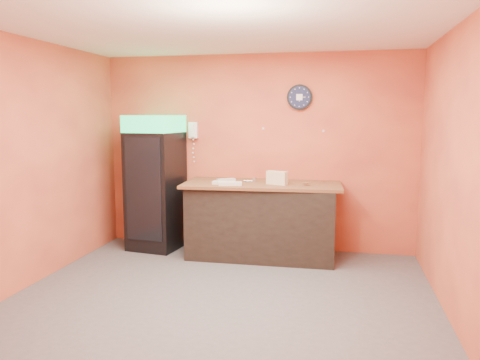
# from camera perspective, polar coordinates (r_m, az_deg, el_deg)

# --- Properties ---
(floor) EXTENTS (4.50, 4.50, 0.00)m
(floor) POSITION_cam_1_polar(r_m,az_deg,el_deg) (5.18, -2.11, -14.10)
(floor) COLOR #47474C
(floor) RESTS_ON ground
(back_wall) EXTENTS (4.50, 0.02, 2.80)m
(back_wall) POSITION_cam_1_polar(r_m,az_deg,el_deg) (6.78, 2.00, 3.36)
(back_wall) COLOR #E36D40
(back_wall) RESTS_ON floor
(left_wall) EXTENTS (0.02, 4.00, 2.80)m
(left_wall) POSITION_cam_1_polar(r_m,az_deg,el_deg) (5.81, -24.25, 1.88)
(left_wall) COLOR #E36D40
(left_wall) RESTS_ON floor
(right_wall) EXTENTS (0.02, 4.00, 2.80)m
(right_wall) POSITION_cam_1_polar(r_m,az_deg,el_deg) (4.80, 24.83, 0.71)
(right_wall) COLOR #E36D40
(right_wall) RESTS_ON floor
(ceiling) EXTENTS (4.50, 4.00, 0.02)m
(ceiling) POSITION_cam_1_polar(r_m,az_deg,el_deg) (4.87, -2.28, 18.07)
(ceiling) COLOR white
(ceiling) RESTS_ON back_wall
(beverage_cooler) EXTENTS (0.76, 0.77, 1.94)m
(beverage_cooler) POSITION_cam_1_polar(r_m,az_deg,el_deg) (6.85, -10.32, -0.54)
(beverage_cooler) COLOR black
(beverage_cooler) RESTS_ON floor
(prep_counter) EXTENTS (1.98, 0.91, 0.99)m
(prep_counter) POSITION_cam_1_polar(r_m,az_deg,el_deg) (6.46, 2.70, -5.03)
(prep_counter) COLOR black
(prep_counter) RESTS_ON floor
(wall_clock) EXTENTS (0.35, 0.06, 0.35)m
(wall_clock) POSITION_cam_1_polar(r_m,az_deg,el_deg) (6.65, 7.27, 9.98)
(wall_clock) COLOR black
(wall_clock) RESTS_ON back_wall
(wall_phone) EXTENTS (0.13, 0.11, 0.24)m
(wall_phone) POSITION_cam_1_polar(r_m,az_deg,el_deg) (6.93, -5.72, 6.06)
(wall_phone) COLOR white
(wall_phone) RESTS_ON back_wall
(butcher_paper) EXTENTS (2.17, 1.07, 0.04)m
(butcher_paper) POSITION_cam_1_polar(r_m,az_deg,el_deg) (6.37, 2.73, -0.52)
(butcher_paper) COLOR brown
(butcher_paper) RESTS_ON prep_counter
(sub_roll_stack) EXTENTS (0.30, 0.19, 0.18)m
(sub_roll_stack) POSITION_cam_1_polar(r_m,az_deg,el_deg) (6.21, 4.53, 0.26)
(sub_roll_stack) COLOR beige
(sub_roll_stack) RESTS_ON butcher_paper
(wrapped_sandwich_left) EXTENTS (0.29, 0.12, 0.04)m
(wrapped_sandwich_left) POSITION_cam_1_polar(r_m,az_deg,el_deg) (6.22, -2.03, -0.34)
(wrapped_sandwich_left) COLOR silver
(wrapped_sandwich_left) RESTS_ON butcher_paper
(wrapped_sandwich_mid) EXTENTS (0.32, 0.19, 0.04)m
(wrapped_sandwich_mid) POSITION_cam_1_polar(r_m,az_deg,el_deg) (6.14, -1.21, -0.43)
(wrapped_sandwich_mid) COLOR silver
(wrapped_sandwich_mid) RESTS_ON butcher_paper
(wrapped_sandwich_right) EXTENTS (0.27, 0.22, 0.04)m
(wrapped_sandwich_right) POSITION_cam_1_polar(r_m,az_deg,el_deg) (6.50, -1.70, 0.00)
(wrapped_sandwich_right) COLOR silver
(wrapped_sandwich_right) RESTS_ON butcher_paper
(kitchen_tool) EXTENTS (0.06, 0.06, 0.06)m
(kitchen_tool) POSITION_cam_1_polar(r_m,az_deg,el_deg) (6.45, 1.78, 0.04)
(kitchen_tool) COLOR silver
(kitchen_tool) RESTS_ON butcher_paper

